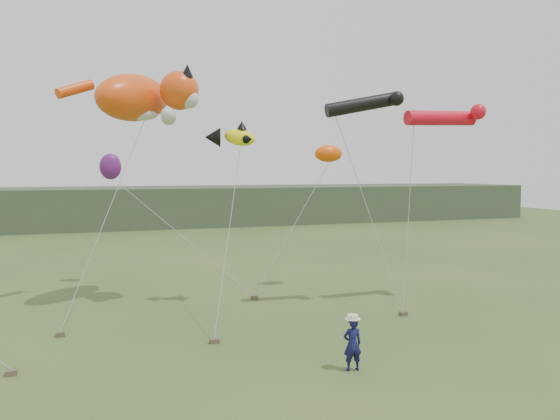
% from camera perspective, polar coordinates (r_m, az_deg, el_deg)
% --- Properties ---
extents(ground, '(120.00, 120.00, 0.00)m').
position_cam_1_polar(ground, '(16.49, -1.54, -16.38)').
color(ground, '#385123').
rests_on(ground, ground).
extents(headland, '(90.00, 13.00, 4.00)m').
position_cam_1_polar(headland, '(59.59, -17.34, 0.23)').
color(headland, '#2D3D28').
rests_on(headland, ground).
extents(festival_attendant, '(0.58, 0.39, 1.55)m').
position_cam_1_polar(festival_attendant, '(16.35, 7.57, -13.73)').
color(festival_attendant, '#121345').
rests_on(festival_attendant, ground).
extents(sandbag_anchors, '(14.22, 6.77, 0.15)m').
position_cam_1_polar(sandbag_anchors, '(20.44, -7.89, -12.10)').
color(sandbag_anchors, brown).
rests_on(sandbag_anchors, ground).
extents(cat_kite, '(5.85, 4.75, 2.57)m').
position_cam_1_polar(cat_kite, '(24.45, -14.06, 11.39)').
color(cat_kite, '#EC4A10').
rests_on(cat_kite, ground).
extents(fish_kite, '(2.23, 1.46, 1.14)m').
position_cam_1_polar(fish_kite, '(23.24, -5.26, 7.63)').
color(fish_kite, '#FFF512').
rests_on(fish_kite, ground).
extents(tube_kites, '(7.12, 1.62, 1.41)m').
position_cam_1_polar(tube_kites, '(24.28, 13.86, 9.98)').
color(tube_kites, black).
rests_on(tube_kites, ground).
extents(misc_kites, '(11.27, 5.06, 1.68)m').
position_cam_1_polar(misc_kites, '(27.24, -6.78, 5.17)').
color(misc_kites, '#F85609').
rests_on(misc_kites, ground).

